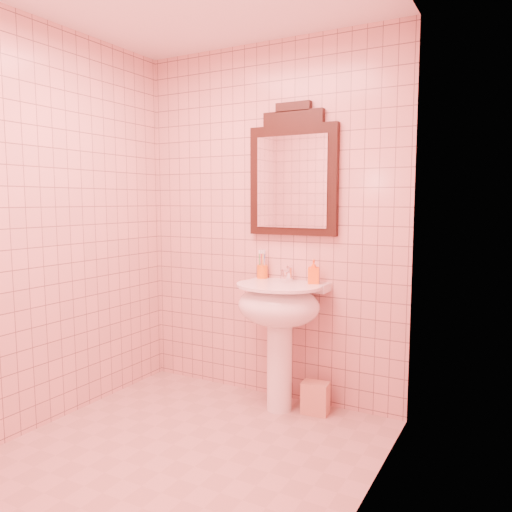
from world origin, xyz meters
The scene contains 8 objects.
floor centered at (0.00, 0.00, 0.00)m, with size 2.20×2.20×0.00m, color tan.
back_wall centered at (0.00, 1.10, 1.25)m, with size 2.00×0.02×2.50m, color #CA958D.
pedestal_sink centered at (0.20, 0.87, 0.66)m, with size 0.58×0.58×0.86m.
faucet centered at (0.20, 1.01, 0.92)m, with size 0.04×0.16×0.11m.
mirror centered at (0.20, 1.07, 1.59)m, with size 0.64×0.06×0.89m.
toothbrush_cup centered at (-0.02, 1.04, 0.91)m, with size 0.08×0.08×0.18m.
soap_dispenser centered at (0.39, 1.00, 0.94)m, with size 0.07×0.07×0.16m, color orange.
towel centered at (0.44, 0.94, 0.11)m, with size 0.17×0.12×0.21m, color #E5A687.
Camera 1 is at (1.62, -2.05, 1.41)m, focal length 35.00 mm.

